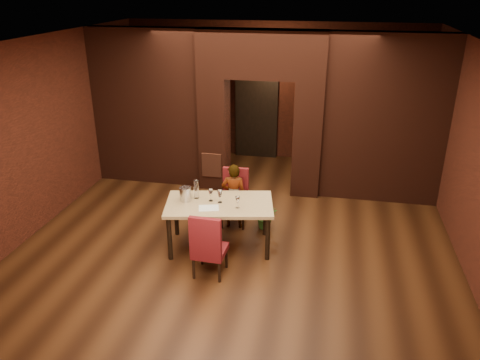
% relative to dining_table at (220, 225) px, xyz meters
% --- Properties ---
extents(floor, '(8.00, 8.00, 0.00)m').
position_rel_dining_table_xyz_m(floor, '(0.26, 0.44, -0.39)').
color(floor, '#432310').
rests_on(floor, ground).
extents(ceiling, '(7.00, 8.00, 0.04)m').
position_rel_dining_table_xyz_m(ceiling, '(0.26, 0.44, 2.81)').
color(ceiling, silver).
rests_on(ceiling, ground).
extents(wall_back, '(7.00, 0.04, 3.20)m').
position_rel_dining_table_xyz_m(wall_back, '(0.26, 4.44, 1.21)').
color(wall_back, maroon).
rests_on(wall_back, ground).
extents(wall_front, '(7.00, 0.04, 3.20)m').
position_rel_dining_table_xyz_m(wall_front, '(0.26, -3.56, 1.21)').
color(wall_front, maroon).
rests_on(wall_front, ground).
extents(wall_left, '(0.04, 8.00, 3.20)m').
position_rel_dining_table_xyz_m(wall_left, '(-3.24, 0.44, 1.21)').
color(wall_left, maroon).
rests_on(wall_left, ground).
extents(wall_right, '(0.04, 8.00, 3.20)m').
position_rel_dining_table_xyz_m(wall_right, '(3.76, 0.44, 1.21)').
color(wall_right, maroon).
rests_on(wall_right, ground).
extents(pillar_left, '(0.55, 0.55, 2.30)m').
position_rel_dining_table_xyz_m(pillar_left, '(-0.69, 2.44, 0.76)').
color(pillar_left, maroon).
rests_on(pillar_left, ground).
extents(pillar_right, '(0.55, 0.55, 2.30)m').
position_rel_dining_table_xyz_m(pillar_right, '(1.21, 2.44, 0.76)').
color(pillar_right, maroon).
rests_on(pillar_right, ground).
extents(lintel, '(2.45, 0.55, 0.90)m').
position_rel_dining_table_xyz_m(lintel, '(0.26, 2.44, 2.36)').
color(lintel, maroon).
rests_on(lintel, ground).
extents(wing_wall_left, '(2.28, 0.35, 3.20)m').
position_rel_dining_table_xyz_m(wing_wall_left, '(-2.11, 2.44, 1.21)').
color(wing_wall_left, maroon).
rests_on(wing_wall_left, ground).
extents(wing_wall_right, '(2.28, 0.35, 3.20)m').
position_rel_dining_table_xyz_m(wing_wall_right, '(2.62, 2.44, 1.21)').
color(wing_wall_right, maroon).
rests_on(wing_wall_right, ground).
extents(vent_panel, '(0.40, 0.03, 0.50)m').
position_rel_dining_table_xyz_m(vent_panel, '(-0.69, 2.15, 0.16)').
color(vent_panel, '#A44C2F').
rests_on(vent_panel, ground).
extents(rear_door, '(0.90, 0.08, 2.10)m').
position_rel_dining_table_xyz_m(rear_door, '(-0.14, 4.38, 0.66)').
color(rear_door, black).
rests_on(rear_door, ground).
extents(rear_door_frame, '(1.02, 0.04, 2.22)m').
position_rel_dining_table_xyz_m(rear_door_frame, '(-0.14, 4.34, 0.66)').
color(rear_door_frame, black).
rests_on(rear_door_frame, ground).
extents(dining_table, '(1.83, 1.25, 0.79)m').
position_rel_dining_table_xyz_m(dining_table, '(0.00, 0.00, 0.00)').
color(dining_table, tan).
rests_on(dining_table, ground).
extents(chair_far, '(0.47, 0.47, 1.00)m').
position_rel_dining_table_xyz_m(chair_far, '(0.07, 0.80, 0.11)').
color(chair_far, maroon).
rests_on(chair_far, ground).
extents(chair_near, '(0.48, 0.48, 1.02)m').
position_rel_dining_table_xyz_m(chair_near, '(0.04, -0.77, 0.11)').
color(chair_near, maroon).
rests_on(chair_near, ground).
extents(person_seated, '(0.45, 0.32, 1.18)m').
position_rel_dining_table_xyz_m(person_seated, '(0.08, 0.71, 0.20)').
color(person_seated, white).
rests_on(person_seated, ground).
extents(wine_glass_a, '(0.08, 0.08, 0.19)m').
position_rel_dining_table_xyz_m(wine_glass_a, '(-0.15, 0.05, 0.49)').
color(wine_glass_a, white).
rests_on(wine_glass_a, dining_table).
extents(wine_glass_b, '(0.08, 0.08, 0.21)m').
position_rel_dining_table_xyz_m(wine_glass_b, '(0.01, 0.02, 0.50)').
color(wine_glass_b, white).
rests_on(wine_glass_b, dining_table).
extents(wine_glass_c, '(0.08, 0.08, 0.19)m').
position_rel_dining_table_xyz_m(wine_glass_c, '(0.32, -0.12, 0.49)').
color(wine_glass_c, white).
rests_on(wine_glass_c, dining_table).
extents(tasting_sheet, '(0.35, 0.30, 0.00)m').
position_rel_dining_table_xyz_m(tasting_sheet, '(-0.12, -0.21, 0.40)').
color(tasting_sheet, white).
rests_on(tasting_sheet, dining_table).
extents(wine_bucket, '(0.19, 0.19, 0.23)m').
position_rel_dining_table_xyz_m(wine_bucket, '(-0.55, -0.02, 0.51)').
color(wine_bucket, '#BBBBC3').
rests_on(wine_bucket, dining_table).
extents(water_bottle, '(0.08, 0.08, 0.33)m').
position_rel_dining_table_xyz_m(water_bottle, '(-0.40, 0.10, 0.56)').
color(water_bottle, white).
rests_on(water_bottle, dining_table).
extents(potted_plant, '(0.48, 0.44, 0.45)m').
position_rel_dining_table_xyz_m(potted_plant, '(0.64, 0.77, -0.17)').
color(potted_plant, '#2A601F').
rests_on(potted_plant, ground).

